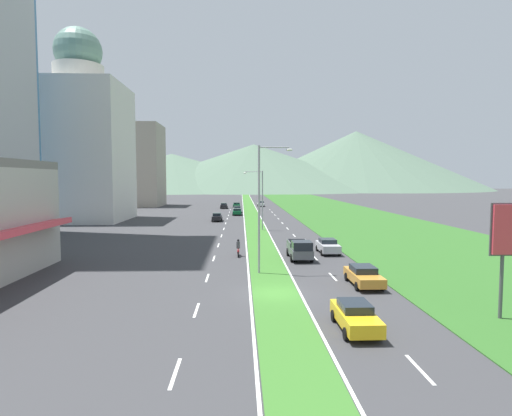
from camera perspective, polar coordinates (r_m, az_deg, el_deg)
ground_plane at (r=29.69m, az=2.65°, el=-11.59°), size 600.00×600.00×0.00m
grass_median at (r=88.89m, az=-0.54°, el=-1.12°), size 3.20×240.00×0.06m
grass_verge_right at (r=91.78m, az=12.43°, el=-1.05°), size 24.00×240.00×0.06m
lane_dash_left_1 at (r=18.77m, az=-10.95°, el=-21.22°), size 0.16×2.80×0.01m
lane_dash_left_2 at (r=26.43m, az=-8.11°, el=-13.60°), size 0.16×2.80×0.01m
lane_dash_left_3 at (r=34.38m, az=-6.65°, el=-9.43°), size 0.16×2.80×0.01m
lane_dash_left_4 at (r=42.45m, az=-5.76°, el=-6.84°), size 0.16×2.80×0.01m
lane_dash_left_5 at (r=50.58m, az=-5.16°, el=-5.08°), size 0.16×2.80×0.01m
lane_dash_left_6 at (r=58.76m, az=-4.73°, el=-3.80°), size 0.16×2.80×0.01m
lane_dash_left_7 at (r=66.96m, az=-4.40°, el=-2.84°), size 0.16×2.80×0.01m
lane_dash_left_8 at (r=75.18m, az=-4.15°, el=-2.09°), size 0.16×2.80×0.01m
lane_dash_left_9 at (r=83.41m, az=-3.95°, el=-1.48°), size 0.16×2.80×0.01m
lane_dash_left_10 at (r=91.64m, az=-3.78°, el=-0.99°), size 0.16×2.80×0.01m
lane_dash_left_11 at (r=99.89m, az=-3.64°, el=-0.57°), size 0.16×2.80×0.01m
lane_dash_left_12 at (r=108.13m, az=-3.52°, el=-0.22°), size 0.16×2.80×0.01m
lane_dash_right_1 at (r=20.03m, az=21.37°, el=-19.75°), size 0.16×2.80×0.01m
lane_dash_right_2 at (r=27.34m, az=14.28°, el=-13.08°), size 0.16×2.80×0.01m
lane_dash_right_3 at (r=35.08m, az=10.43°, el=-9.20°), size 0.16×2.80×0.01m
lane_dash_right_4 at (r=43.02m, az=8.03°, el=-6.71°), size 0.16×2.80×0.01m
lane_dash_right_5 at (r=51.06m, az=6.39°, el=-5.00°), size 0.16×2.80×0.01m
lane_dash_right_6 at (r=59.17m, az=5.21°, el=-3.75°), size 0.16×2.80×0.01m
lane_dash_right_7 at (r=67.32m, az=4.32°, el=-2.80°), size 0.16×2.80×0.01m
lane_dash_right_8 at (r=75.50m, az=3.62°, el=-2.06°), size 0.16×2.80×0.01m
lane_dash_right_9 at (r=83.70m, az=3.05°, el=-1.46°), size 0.16×2.80×0.01m
lane_dash_right_10 at (r=91.91m, az=2.59°, el=-0.97°), size 0.16×2.80×0.01m
lane_dash_right_11 at (r=100.13m, az=2.21°, el=-0.56°), size 0.16×2.80×0.01m
lane_dash_right_12 at (r=108.36m, az=1.88°, el=-0.21°), size 0.16×2.80×0.01m
edge_line_median_left at (r=88.86m, az=-1.67°, el=-1.14°), size 0.16×240.00×0.01m
edge_line_median_right at (r=88.96m, az=0.58°, el=-1.13°), size 0.16×240.00×0.01m
domed_building at (r=86.80m, az=-22.77°, el=8.28°), size 16.60×16.60×36.10m
midrise_colored at (r=126.94m, az=-16.00°, el=5.59°), size 14.61×14.61×23.61m
hill_far_left at (r=305.47m, az=-11.36°, el=4.85°), size 189.96×189.96×25.65m
hill_far_center at (r=304.73m, az=-0.29°, el=5.60°), size 194.11×194.11×32.76m
hill_far_right at (r=329.67m, az=13.43°, el=6.34°), size 189.97×189.97×43.93m
street_lamp_near at (r=34.82m, az=0.86°, el=0.87°), size 2.89×0.33×10.73m
street_lamp_mid at (r=64.48m, az=0.58°, el=1.64°), size 3.04×0.48×9.21m
car_0 at (r=45.62m, az=9.76°, el=-5.11°), size 2.03×4.51×1.54m
car_1 at (r=32.72m, az=14.45°, el=-8.89°), size 2.04×4.75×1.45m
car_2 at (r=78.79m, az=-5.34°, el=-1.24°), size 1.88×4.16×1.57m
car_3 at (r=91.74m, az=-2.58°, el=-0.50°), size 2.03×4.39×1.49m
car_4 at (r=99.08m, az=-2.56°, el=-0.15°), size 1.98×4.01×1.53m
car_5 at (r=114.95m, az=-2.65°, el=0.42°), size 2.02×4.27×1.49m
car_6 at (r=112.45m, az=-4.39°, el=0.32°), size 1.88×4.28×1.46m
car_7 at (r=23.39m, az=13.37°, el=-14.10°), size 1.90×4.44×1.46m
car_8 at (r=120.49m, az=0.67°, el=0.59°), size 2.01×4.20×1.52m
pickup_truck_0 at (r=41.74m, az=6.01°, el=-5.66°), size 2.18×5.40×2.00m
motorcycle_rider at (r=43.31m, az=-2.44°, el=-5.61°), size 0.36×2.00×1.80m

